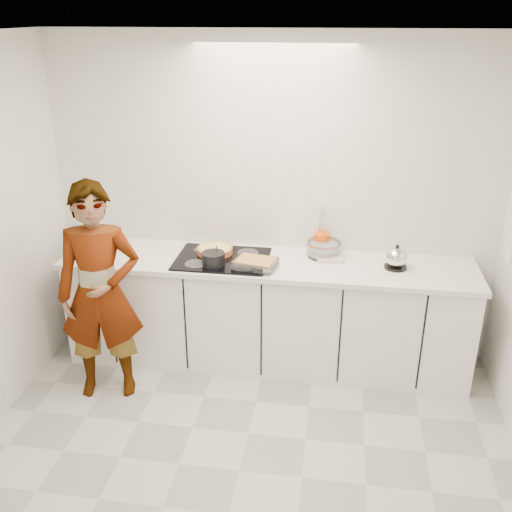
# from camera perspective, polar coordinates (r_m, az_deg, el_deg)

# --- Properties ---
(floor) EXTENTS (3.60, 3.20, 0.00)m
(floor) POSITION_cam_1_polar(r_m,az_deg,el_deg) (3.91, -1.68, -20.66)
(floor) COLOR beige
(floor) RESTS_ON ground
(ceiling) EXTENTS (3.60, 3.20, 0.00)m
(ceiling) POSITION_cam_1_polar(r_m,az_deg,el_deg) (2.81, -2.33, 21.02)
(ceiling) COLOR white
(ceiling) RESTS_ON wall_back
(wall_back) EXTENTS (3.60, 0.00, 2.60)m
(wall_back) POSITION_cam_1_polar(r_m,az_deg,el_deg) (4.61, 1.64, 5.50)
(wall_back) COLOR silver
(wall_back) RESTS_ON ground
(base_cabinets) EXTENTS (3.20, 0.58, 0.87)m
(base_cabinets) POSITION_cam_1_polar(r_m,az_deg,el_deg) (4.67, 1.03, -5.87)
(base_cabinets) COLOR white
(base_cabinets) RESTS_ON floor
(countertop) EXTENTS (3.24, 0.64, 0.04)m
(countertop) POSITION_cam_1_polar(r_m,az_deg,el_deg) (4.46, 1.07, -0.77)
(countertop) COLOR white
(countertop) RESTS_ON base_cabinets
(hob) EXTENTS (0.72, 0.54, 0.01)m
(hob) POSITION_cam_1_polar(r_m,az_deg,el_deg) (4.49, -3.39, -0.28)
(hob) COLOR black
(hob) RESTS_ON countertop
(tart_dish) EXTENTS (0.36, 0.36, 0.05)m
(tart_dish) POSITION_cam_1_polar(r_m,az_deg,el_deg) (4.58, -4.15, 0.61)
(tart_dish) COLOR #CE6436
(tart_dish) RESTS_ON hob
(saucepan) EXTENTS (0.20, 0.20, 0.17)m
(saucepan) POSITION_cam_1_polar(r_m,az_deg,el_deg) (4.36, -4.28, -0.26)
(saucepan) COLOR black
(saucepan) RESTS_ON hob
(baking_dish) EXTENTS (0.35, 0.28, 0.06)m
(baking_dish) POSITION_cam_1_polar(r_m,az_deg,el_deg) (4.31, -0.06, -0.68)
(baking_dish) COLOR silver
(baking_dish) RESTS_ON hob
(mixing_bowl) EXTENTS (0.31, 0.31, 0.12)m
(mixing_bowl) POSITION_cam_1_polar(r_m,az_deg,el_deg) (4.56, 6.79, 0.66)
(mixing_bowl) COLOR silver
(mixing_bowl) RESTS_ON countertop
(tea_towel) EXTENTS (0.20, 0.15, 0.03)m
(tea_towel) POSITION_cam_1_polar(r_m,az_deg,el_deg) (4.51, 7.44, -0.23)
(tea_towel) COLOR white
(tea_towel) RESTS_ON countertop
(kettle) EXTENTS (0.20, 0.20, 0.19)m
(kettle) POSITION_cam_1_polar(r_m,az_deg,el_deg) (4.43, 13.84, -0.23)
(kettle) COLOR black
(kettle) RESTS_ON countertop
(utensil_crock) EXTENTS (0.15, 0.15, 0.16)m
(utensil_crock) POSITION_cam_1_polar(r_m,az_deg,el_deg) (4.63, 6.56, 1.34)
(utensil_crock) COLOR #F04D03
(utensil_crock) RESTS_ON countertop
(cook) EXTENTS (0.68, 0.53, 1.66)m
(cook) POSITION_cam_1_polar(r_m,az_deg,el_deg) (4.28, -15.32, -3.63)
(cook) COLOR white
(cook) RESTS_ON floor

